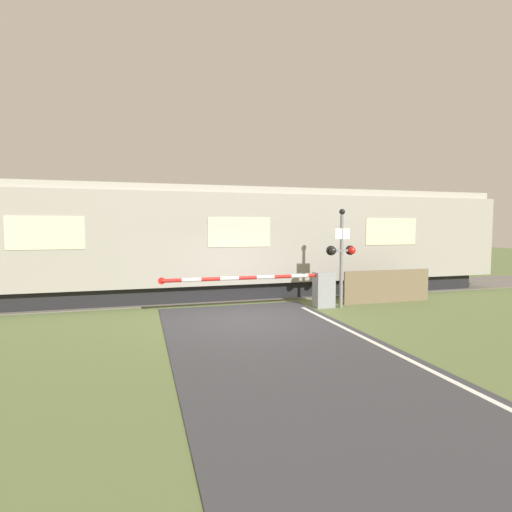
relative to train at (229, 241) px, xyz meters
The scene contains 6 objects.
ground_plane 4.52m from the train, 95.41° to the right, with size 80.00×80.00×0.00m, color #5B6B3D.
track_bed 2.01m from the train, behind, with size 36.00×3.20×0.13m.
train is the anchor object (origin of this frame).
crossing_barrier 3.89m from the train, 57.83° to the right, with size 5.39×0.44×1.13m.
signal_post 4.36m from the train, 48.80° to the right, with size 0.97×0.26×3.10m.
roadside_fence 5.79m from the train, 32.01° to the right, with size 3.22×0.06×1.10m.
Camera 1 is at (-2.80, -10.43, 2.53)m, focal length 28.00 mm.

